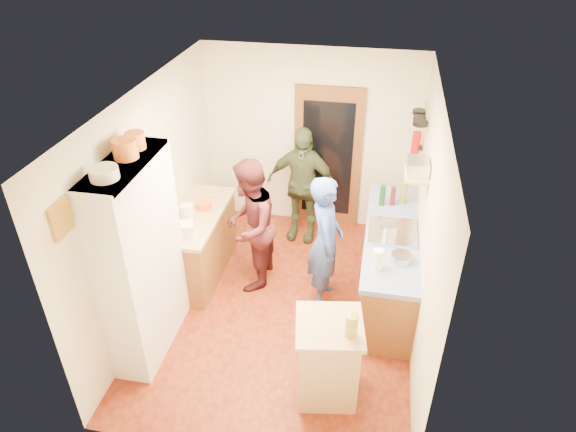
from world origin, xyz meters
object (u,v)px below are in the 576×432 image
(hutch_body, at_px, (141,260))
(person_back, at_px, (302,185))
(island_base, at_px, (328,361))
(person_left, at_px, (253,224))
(right_counter_base, at_px, (388,265))
(person_hob, at_px, (328,243))

(hutch_body, relative_size, person_back, 1.31)
(island_base, height_order, person_left, person_left)
(hutch_body, relative_size, right_counter_base, 1.00)
(right_counter_base, xyz_separation_m, person_hob, (-0.72, -0.27, 0.41))
(island_base, xyz_separation_m, person_back, (-0.70, 2.67, 0.41))
(person_left, bearing_deg, right_counter_base, 92.59)
(person_hob, bearing_deg, right_counter_base, -78.20)
(hutch_body, distance_m, person_left, 1.51)
(person_hob, distance_m, person_back, 1.39)
(person_hob, xyz_separation_m, person_left, (-0.94, 0.20, 0.02))
(person_hob, bearing_deg, person_left, 69.60)
(hutch_body, height_order, right_counter_base, hutch_body)
(person_left, bearing_deg, person_back, 158.88)
(person_left, bearing_deg, hutch_body, -34.30)
(island_base, distance_m, person_left, 1.98)
(person_left, height_order, person_back, person_left)
(person_hob, relative_size, person_back, 0.99)
(person_hob, relative_size, person_left, 0.98)
(hutch_body, relative_size, person_left, 1.29)
(person_back, bearing_deg, person_left, -105.35)
(hutch_body, distance_m, island_base, 2.10)
(right_counter_base, distance_m, person_left, 1.71)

